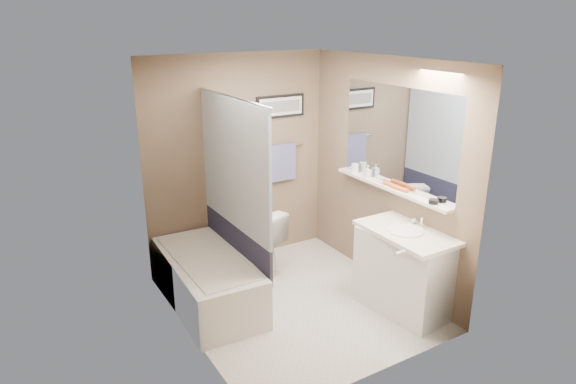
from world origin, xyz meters
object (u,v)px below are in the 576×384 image
bathtub (208,281)px  hair_brush_back (391,185)px  toilet (253,241)px  vanity (404,272)px  hair_brush_front (399,188)px  candle_bowl_near (433,202)px  soap_bottle (368,172)px  glass_jar (355,168)px

bathtub → hair_brush_back: hair_brush_back is taller
toilet → vanity: 1.73m
vanity → hair_brush_front: (0.19, 0.34, 0.74)m
bathtub → toilet: 0.83m
bathtub → hair_brush_back: (1.79, -0.63, 0.89)m
candle_bowl_near → soap_bottle: size_ratio=0.67×
toilet → hair_brush_front: hair_brush_front is taller
bathtub → toilet: bearing=31.4°
bathtub → vanity: size_ratio=1.67×
vanity → candle_bowl_near: 0.77m
bathtub → glass_jar: (1.79, -0.04, 0.92)m
toilet → candle_bowl_near: 2.07m
bathtub → toilet: toilet is taller
hair_brush_back → candle_bowl_near: bearing=-90.0°
candle_bowl_near → soap_bottle: soap_bottle is taller
vanity → candle_bowl_near: bearing=-38.6°
bathtub → hair_brush_front: bearing=-20.3°
candle_bowl_near → hair_brush_front: size_ratio=0.41×
glass_jar → soap_bottle: (0.00, -0.22, 0.02)m
toilet → hair_brush_back: hair_brush_back is taller
toilet → soap_bottle: (1.07, -0.65, 0.81)m
toilet → candle_bowl_near: (1.07, -1.60, 0.76)m
toilet → vanity: (0.88, -1.49, 0.03)m
toilet → candle_bowl_near: size_ratio=8.23×
bathtub → soap_bottle: size_ratio=11.14×
vanity → hair_brush_back: 0.89m
hair_brush_front → toilet: bearing=133.0°
hair_brush_back → bathtub: bearing=160.6°
soap_bottle → glass_jar: bearing=90.0°
candle_bowl_near → glass_jar: 1.17m
candle_bowl_near → toilet: bearing=123.7°
vanity → candle_bowl_near: size_ratio=10.00×
bathtub → glass_jar: size_ratio=15.00×
candle_bowl_near → hair_brush_back: 0.58m
hair_brush_front → hair_brush_back: bearing=90.0°
bathtub → glass_jar: bearing=1.3°
bathtub → glass_jar: 2.01m
bathtub → hair_brush_front: hair_brush_front is taller
hair_brush_back → glass_jar: size_ratio=2.20×
soap_bottle → hair_brush_back: bearing=-90.0°
hair_brush_back → soap_bottle: size_ratio=1.63×
toilet → soap_bottle: size_ratio=5.50×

